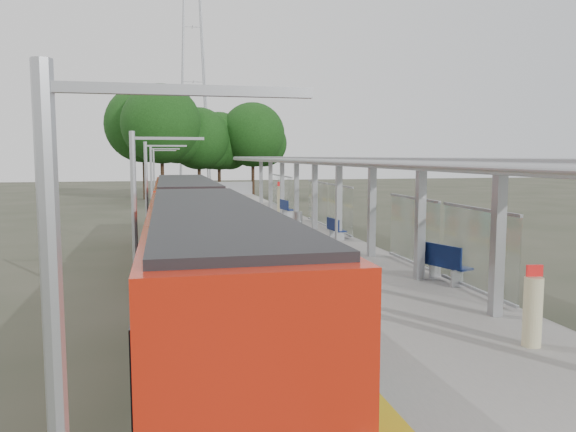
# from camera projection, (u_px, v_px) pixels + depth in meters

# --- Properties ---
(ground) EXTENTS (200.00, 200.00, 0.00)m
(ground) POSITION_uv_depth(u_px,v_px,m) (459.00, 401.00, 10.79)
(ground) COLOR #474438
(ground) RESTS_ON ground
(trackbed) EXTENTS (3.00, 70.00, 0.24)m
(trackbed) POSITION_uv_depth(u_px,v_px,m) (184.00, 244.00, 29.22)
(trackbed) COLOR #59544C
(trackbed) RESTS_ON ground
(platform) EXTENTS (6.00, 50.00, 1.00)m
(platform) POSITION_uv_depth(u_px,v_px,m) (269.00, 234.00, 30.15)
(platform) COLOR gray
(platform) RESTS_ON ground
(tactile_strip) EXTENTS (0.60, 50.00, 0.02)m
(tactile_strip) POSITION_uv_depth(u_px,v_px,m) (221.00, 226.00, 29.55)
(tactile_strip) COLOR gold
(tactile_strip) RESTS_ON platform
(end_fence) EXTENTS (6.00, 0.10, 1.20)m
(end_fence) POSITION_uv_depth(u_px,v_px,m) (222.00, 188.00, 54.25)
(end_fence) COLOR #9EA0A5
(end_fence) RESTS_ON platform
(train) EXTENTS (2.74, 27.60, 3.62)m
(train) POSITION_uv_depth(u_px,v_px,m) (194.00, 233.00, 19.31)
(train) COLOR black
(train) RESTS_ON ground
(canopy) EXTENTS (3.27, 38.00, 3.66)m
(canopy) POSITION_uv_depth(u_px,v_px,m) (317.00, 167.00, 26.40)
(canopy) COLOR #9EA0A5
(canopy) RESTS_ON platform
(pylon) EXTENTS (8.00, 4.00, 38.00)m
(pylon) POSITION_uv_depth(u_px,v_px,m) (193.00, 55.00, 79.41)
(pylon) COLOR #9EA0A5
(pylon) RESTS_ON ground
(tree_cluster) EXTENTS (19.52, 12.30, 12.19)m
(tree_cluster) POSITION_uv_depth(u_px,v_px,m) (187.00, 131.00, 60.09)
(tree_cluster) COLOR #382316
(tree_cluster) RESTS_ON ground
(catenary_masts) EXTENTS (2.08, 48.16, 5.40)m
(catenary_masts) POSITION_uv_depth(u_px,v_px,m) (148.00, 193.00, 27.58)
(catenary_masts) COLOR #9EA0A5
(catenary_masts) RESTS_ON ground
(bench_near) EXTENTS (1.02, 1.73, 1.13)m
(bench_near) POSITION_uv_depth(u_px,v_px,m) (443.00, 262.00, 16.50)
(bench_near) COLOR #101E51
(bench_near) RESTS_ON platform
(bench_mid) EXTENTS (0.54, 1.38, 0.92)m
(bench_mid) POSITION_uv_depth(u_px,v_px,m) (335.00, 228.00, 25.15)
(bench_mid) COLOR #101E51
(bench_mid) RESTS_ON platform
(bench_far) EXTENTS (0.63, 1.54, 1.02)m
(bench_far) POSITION_uv_depth(u_px,v_px,m) (286.00, 208.00, 34.43)
(bench_far) COLOR #101E51
(bench_far) RESTS_ON platform
(info_pillar_near) EXTENTS (0.36, 0.36, 1.62)m
(info_pillar_near) POSITION_uv_depth(u_px,v_px,m) (533.00, 311.00, 10.90)
(info_pillar_near) COLOR beige
(info_pillar_near) RESTS_ON platform
(info_pillar_far) EXTENTS (0.45, 0.45, 2.01)m
(info_pillar_far) POSITION_uv_depth(u_px,v_px,m) (280.00, 199.00, 37.09)
(info_pillar_far) COLOR beige
(info_pillar_far) RESTS_ON platform
(litter_bin) EXTENTS (0.55, 0.55, 0.86)m
(litter_bin) POSITION_uv_depth(u_px,v_px,m) (298.00, 220.00, 28.74)
(litter_bin) COLOR #9EA0A5
(litter_bin) RESTS_ON platform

